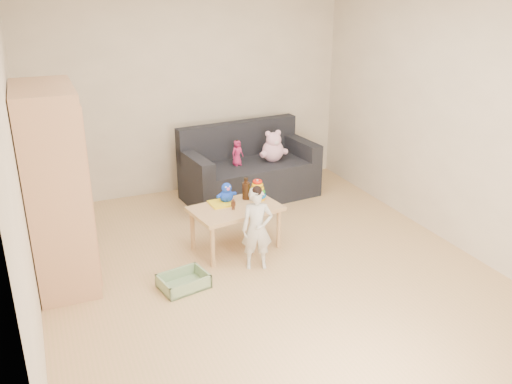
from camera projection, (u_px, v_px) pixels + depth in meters
name	position (u px, v px, depth m)	size (l,w,h in m)	color
room	(262.00, 134.00, 4.76)	(4.50, 4.50, 4.50)	tan
wardrobe	(55.00, 188.00, 4.68)	(0.49, 0.98, 1.77)	tan
sofa	(250.00, 180.00, 6.77)	(1.62, 0.81, 0.46)	black
play_table	(236.00, 228.00, 5.46)	(0.86, 0.55, 0.45)	tan
storage_bin	(184.00, 281.00, 4.82)	(0.41, 0.31, 0.12)	#85A477
toddler	(257.00, 230.00, 5.04)	(0.29, 0.19, 0.78)	silver
pink_bear	(273.00, 148.00, 6.68)	(0.29, 0.25, 0.33)	#FFBBDA
doll	(237.00, 153.00, 6.54)	(0.16, 0.10, 0.31)	#C4245E
ring_stacker	(257.00, 191.00, 5.55)	(0.18, 0.18, 0.21)	#FFB60D
brown_bottle	(246.00, 190.00, 5.55)	(0.08, 0.08, 0.23)	black
blue_plush	(226.00, 192.00, 5.46)	(0.18, 0.14, 0.21)	blue
wooden_figure	(233.00, 204.00, 5.30)	(0.05, 0.04, 0.11)	#592E1B
yellow_book	(221.00, 203.00, 5.45)	(0.22, 0.22, 0.02)	yellow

